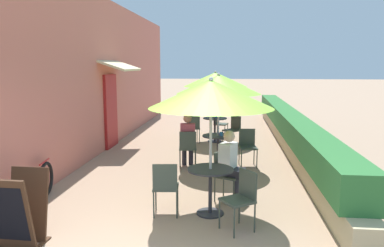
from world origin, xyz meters
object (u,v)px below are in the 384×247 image
(cafe_chair_mid_left, at_px, (248,144))
(patio_table_mid, at_px, (218,145))
(cafe_chair_near_back, at_px, (225,171))
(seated_patron_mid_right, at_px, (188,138))
(patio_table_near, at_px, (210,182))
(patio_table_far, at_px, (215,125))
(coffee_cup_far, at_px, (216,117))
(cafe_chair_far_right, at_px, (219,122))
(bicycle_leaning, at_px, (35,187))
(cafe_chair_near_right, at_px, (242,195))
(cafe_chair_far_left, at_px, (233,128))
(cafe_chair_near_left, at_px, (165,184))
(coffee_cup_mid, at_px, (221,134))
(patio_umbrella_mid, at_px, (219,84))
(seated_patron_near_back, at_px, (231,163))
(cafe_chair_mid_right, at_px, (188,146))
(patio_umbrella_far, at_px, (215,80))
(menu_board, at_px, (20,210))
(patio_umbrella_near, at_px, (211,94))
(cafe_chair_far_back, at_px, (193,126))

(cafe_chair_mid_left, bearing_deg, patio_table_mid, 6.17)
(cafe_chair_near_back, xyz_separation_m, seated_patron_mid_right, (-0.90, 2.10, 0.17))
(patio_table_near, height_order, patio_table_far, same)
(patio_table_near, distance_m, cafe_chair_mid_left, 3.08)
(coffee_cup_far, bearing_deg, seated_patron_mid_right, -100.40)
(seated_patron_mid_right, relative_size, cafe_chair_far_right, 1.44)
(patio_table_far, height_order, bicycle_leaning, patio_table_far)
(cafe_chair_near_back, distance_m, cafe_chair_mid_left, 2.38)
(cafe_chair_near_right, xyz_separation_m, cafe_chair_far_left, (-0.10, 5.82, 0.00))
(patio_table_near, distance_m, cafe_chair_near_left, 0.71)
(coffee_cup_mid, relative_size, patio_table_far, 0.12)
(patio_umbrella_mid, bearing_deg, cafe_chair_far_left, 81.60)
(patio_table_near, bearing_deg, seated_patron_near_back, 63.37)
(seated_patron_near_back, xyz_separation_m, cafe_chair_far_left, (0.06, 4.66, -0.17))
(cafe_chair_mid_right, xyz_separation_m, cafe_chair_far_right, (0.58, 3.76, 0.00))
(cafe_chair_mid_right, distance_m, coffee_cup_far, 3.05)
(patio_table_mid, distance_m, cafe_chair_far_left, 2.48)
(patio_umbrella_far, height_order, menu_board, patio_umbrella_far)
(seated_patron_near_back, bearing_deg, cafe_chair_far_right, -152.20)
(seated_patron_near_back, xyz_separation_m, patio_table_far, (-0.50, 5.09, -0.16))
(bicycle_leaning, xyz_separation_m, menu_board, (0.54, -1.34, 0.16))
(seated_patron_mid_right, relative_size, bicycle_leaning, 0.75)
(seated_patron_mid_right, relative_size, coffee_cup_far, 13.89)
(patio_umbrella_far, xyz_separation_m, menu_board, (-2.23, -7.05, -1.44))
(patio_table_near, height_order, patio_umbrella_near, patio_umbrella_near)
(coffee_cup_mid, distance_m, cafe_chair_far_back, 2.83)
(patio_table_mid, xyz_separation_m, cafe_chair_far_left, (0.36, 2.46, -0.01))
(cafe_chair_mid_left, height_order, coffee_cup_far, cafe_chair_mid_left)
(cafe_chair_far_right, bearing_deg, patio_table_far, 6.17)
(patio_table_near, height_order, cafe_chair_far_right, cafe_chair_far_right)
(patio_table_mid, distance_m, patio_table_far, 2.90)
(cafe_chair_near_back, xyz_separation_m, patio_umbrella_far, (-0.40, 5.05, 1.41))
(patio_table_mid, height_order, cafe_chair_far_back, cafe_chair_far_back)
(cafe_chair_far_left, bearing_deg, cafe_chair_near_back, 131.70)
(coffee_cup_mid, relative_size, coffee_cup_far, 1.00)
(seated_patron_mid_right, height_order, patio_table_far, seated_patron_mid_right)
(patio_umbrella_near, xyz_separation_m, cafe_chair_near_back, (0.22, 0.68, -1.41))
(cafe_chair_near_left, xyz_separation_m, cafe_chair_far_right, (0.60, 6.58, 0.00))
(patio_table_mid, height_order, cafe_chair_far_left, cafe_chair_far_left)
(patio_table_mid, bearing_deg, cafe_chair_far_back, 108.16)
(patio_umbrella_far, xyz_separation_m, cafe_chair_far_back, (-0.66, -0.27, -1.41))
(patio_table_mid, bearing_deg, menu_board, -120.36)
(seated_patron_near_back, xyz_separation_m, cafe_chair_far_back, (-1.16, 4.82, -0.17))
(cafe_chair_near_left, xyz_separation_m, cafe_chair_mid_left, (1.40, 3.16, 0.00))
(patio_umbrella_near, relative_size, cafe_chair_near_right, 2.52)
(cafe_chair_far_right, distance_m, bicycle_leaning, 7.02)
(patio_table_near, xyz_separation_m, coffee_cup_mid, (0.09, 2.80, 0.27))
(coffee_cup_far, xyz_separation_m, menu_board, (-2.26, -6.98, -0.30))
(cafe_chair_near_left, distance_m, cafe_chair_mid_right, 2.82)
(cafe_chair_mid_right, distance_m, menu_board, 4.35)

